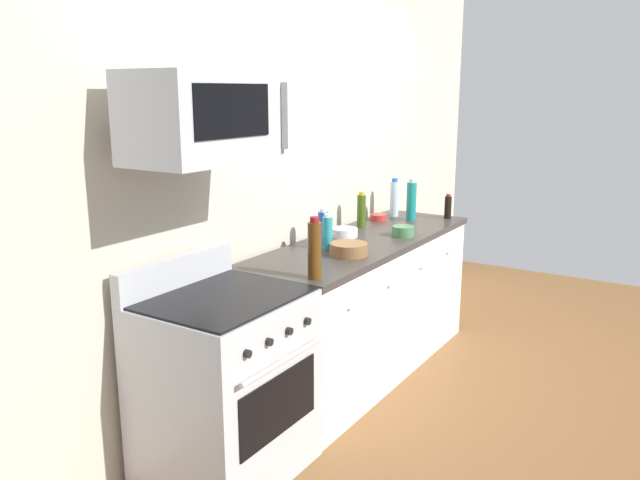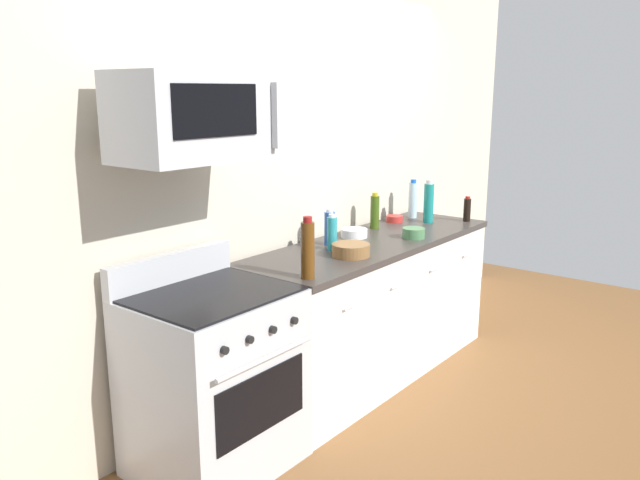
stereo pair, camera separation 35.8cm
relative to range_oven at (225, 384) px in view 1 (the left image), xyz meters
name	(u,v)px [view 1 (the left image)]	position (x,y,z in m)	size (l,w,h in m)	color
ground_plane	(363,369)	(1.41, 0.00, -0.47)	(6.19, 6.19, 0.00)	brown
back_wall	(312,169)	(1.41, 0.41, 0.88)	(5.16, 0.10, 2.70)	beige
counter_unit	(364,306)	(1.41, 0.00, -0.01)	(2.07, 0.66, 0.92)	white
range_oven	(225,384)	(0.00, 0.00, 0.00)	(0.76, 0.69, 1.07)	#B7BABF
microwave	(207,117)	(0.00, 0.04, 1.28)	(0.74, 0.44, 0.40)	#B7BABF
bottle_soy_sauce_dark	(448,207)	(2.34, -0.21, 0.54)	(0.05, 0.05, 0.19)	black
bottle_water_clear	(394,198)	(2.21, 0.18, 0.59)	(0.07, 0.07, 0.29)	silver
bottle_sparkling_teal	(411,201)	(2.13, 0.00, 0.60)	(0.07, 0.07, 0.31)	#197F7A
bottle_olive_oil	(361,211)	(1.70, 0.19, 0.57)	(0.06, 0.06, 0.25)	#385114
bottle_soda_blue	(323,228)	(1.13, 0.14, 0.56)	(0.07, 0.07, 0.23)	#1E4CA5
bottle_wine_amber	(315,250)	(0.48, -0.21, 0.60)	(0.07, 0.07, 0.32)	#59330F
bottle_dish_soap	(328,233)	(1.03, 0.05, 0.56)	(0.06, 0.06, 0.22)	teal
bowl_wooden_salad	(349,249)	(0.98, -0.13, 0.49)	(0.22, 0.22, 0.07)	brown
bowl_green_glaze	(403,231)	(1.61, -0.18, 0.49)	(0.15, 0.15, 0.07)	#477A4C
bowl_red_small	(378,217)	(1.99, 0.20, 0.48)	(0.12, 0.12, 0.05)	#B72D28
bowl_white_ceramic	(344,232)	(1.39, 0.14, 0.48)	(0.18, 0.18, 0.06)	white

